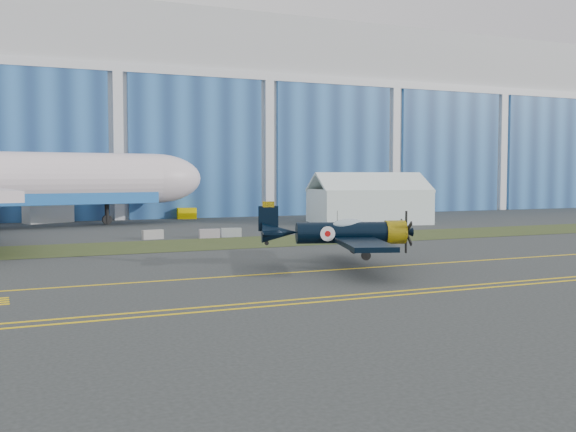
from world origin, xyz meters
name	(u,v)px	position (x,y,z in m)	size (l,w,h in m)	color
ground	(241,264)	(0.00, 0.00, 0.00)	(260.00, 260.00, 0.00)	#353939
grass_median	(188,245)	(0.00, 14.00, 0.02)	(260.00, 10.00, 0.02)	#475128
hangar	(95,121)	(0.00, 71.79, 14.96)	(220.00, 45.70, 30.00)	silver
taxiway_centreline	(268,274)	(0.00, -5.00, 0.01)	(200.00, 0.20, 0.02)	yellow
edge_line_near	(339,300)	(0.00, -14.50, 0.01)	(80.00, 0.20, 0.02)	yellow
edge_line_far	(330,297)	(0.00, -13.50, 0.01)	(80.00, 0.20, 0.02)	yellow
warbird	(342,233)	(5.65, -4.23, 2.34)	(15.24, 16.83, 4.16)	black
tent	(368,198)	(28.08, 30.60, 3.24)	(15.61, 12.63, 6.49)	white
shipping_container	(48,213)	(-9.23, 47.52, 1.29)	(5.96, 2.39, 2.58)	white
tug	(187,213)	(9.04, 47.82, 0.76)	(2.59, 1.62, 1.51)	#FFDD00
barrier_a	(153,235)	(-1.71, 20.33, 0.45)	(2.00, 0.60, 0.90)	#9C9A98
barrier_b	(209,234)	(3.58, 19.19, 0.45)	(2.00, 0.60, 0.90)	gray
barrier_c	(231,233)	(5.89, 19.41, 0.45)	(2.00, 0.60, 0.90)	#8C959A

